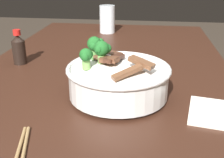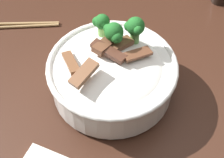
% 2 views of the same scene
% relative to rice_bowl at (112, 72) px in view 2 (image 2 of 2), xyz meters
% --- Properties ---
extents(dining_table, '(1.54, 0.81, 0.80)m').
position_rel_rice_bowl_xyz_m(dining_table, '(-0.13, -0.06, -0.20)').
color(dining_table, '#381E14').
rests_on(dining_table, ground).
extents(rice_bowl, '(0.26, 0.26, 0.15)m').
position_rel_rice_bowl_xyz_m(rice_bowl, '(0.00, 0.00, 0.00)').
color(rice_bowl, white).
rests_on(rice_bowl, dining_table).
extents(chopsticks_pair, '(0.22, 0.08, 0.01)m').
position_rel_rice_bowl_xyz_m(chopsticks_pair, '(0.29, -0.14, -0.05)').
color(chopsticks_pair, '#9E7A4C').
rests_on(chopsticks_pair, dining_table).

